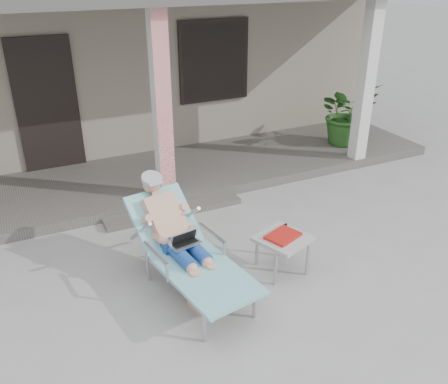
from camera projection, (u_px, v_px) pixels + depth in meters
ground at (232, 285)px, 5.28m from camera, size 60.00×60.00×0.00m
house at (94, 46)px, 9.82m from camera, size 10.40×5.40×3.30m
porch_deck at (150, 178)px, 7.68m from camera, size 10.00×2.00×0.15m
porch_step at (174, 211)px, 6.77m from camera, size 2.00×0.30×0.07m
lounger at (182, 226)px, 4.99m from camera, size 0.97×1.90×1.20m
side_table at (283, 240)px, 5.37m from camera, size 0.68×0.68×0.48m
potted_palm at (347, 113)px, 8.71m from camera, size 1.18×1.06×1.17m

